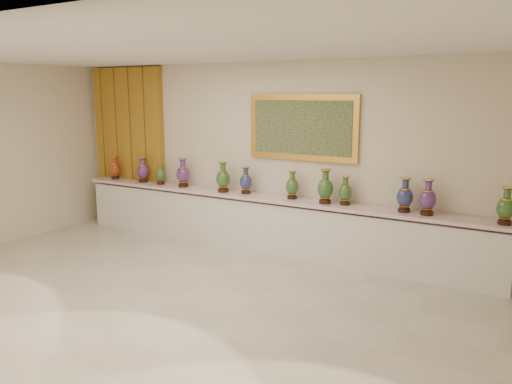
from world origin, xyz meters
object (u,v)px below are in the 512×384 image
at_px(vase_1, 143,171).
at_px(vase_2, 161,175).
at_px(counter, 264,224).
at_px(vase_0, 115,169).

relative_size(vase_1, vase_2, 1.17).
bearing_deg(counter, vase_1, -179.68).
bearing_deg(counter, vase_2, -179.22).
relative_size(counter, vase_2, 18.30).
xyz_separation_m(vase_1, vase_2, (0.43, -0.01, -0.03)).
height_order(vase_1, vase_2, vase_1).
height_order(vase_0, vase_1, vase_1).
bearing_deg(vase_0, counter, 0.30).
bearing_deg(vase_1, vase_0, -179.79).
bearing_deg(vase_2, counter, 0.78).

